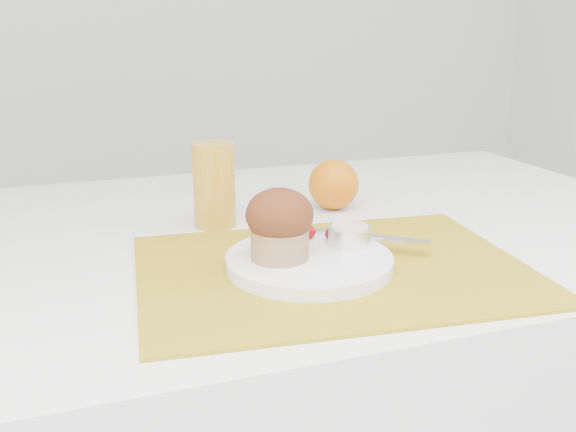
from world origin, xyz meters
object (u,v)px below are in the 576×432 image
object	(u,v)px
plate	(309,262)
muffin	(280,223)
table	(314,428)
juice_glass	(214,185)
orange	(334,184)

from	to	relation	value
plate	muffin	world-z (taller)	muffin
table	juice_glass	xyz separation A→B (m)	(-0.15, 0.04, 0.44)
orange	juice_glass	xyz separation A→B (m)	(-0.21, -0.02, 0.02)
table	plate	size ratio (longest dim) A/B	5.68
orange	muffin	size ratio (longest dim) A/B	0.94
plate	orange	bearing A→B (deg)	60.48
juice_glass	muffin	world-z (taller)	juice_glass
juice_glass	table	bearing A→B (deg)	-14.68
orange	muffin	xyz separation A→B (m)	(-0.18, -0.24, 0.02)
plate	muffin	distance (m)	0.07
table	orange	world-z (taller)	orange
plate	juice_glass	bearing A→B (deg)	107.02
table	orange	bearing A→B (deg)	48.92
plate	orange	world-z (taller)	orange
juice_glass	muffin	bearing A→B (deg)	-82.03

